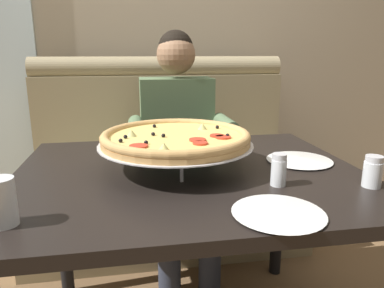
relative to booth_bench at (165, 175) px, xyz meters
The scene contains 10 objects.
back_wall_with_window 1.15m from the booth_bench, 90.00° to the left, with size 6.00×0.12×2.80m, color tan.
booth_bench is the anchor object (origin of this frame).
dining_table 1.00m from the booth_bench, 90.00° to the right, with size 1.22×0.99×0.75m.
diner_main 0.41m from the booth_bench, 78.22° to the right, with size 0.54×0.64×1.27m.
pizza 1.04m from the booth_bench, 92.62° to the right, with size 0.55×0.55×0.14m.
shaker_oregano 1.38m from the booth_bench, 66.18° to the right, with size 0.06×0.06×0.10m.
shaker_pepper_flakes 1.25m from the booth_bench, 77.65° to the right, with size 0.05×0.05×0.10m.
plate_near_left 1.41m from the booth_bench, 82.83° to the right, with size 0.24×0.24×0.02m.
plate_near_right 1.09m from the booth_bench, 64.91° to the right, with size 0.25×0.25×0.02m.
drinking_glass 1.45m from the booth_bench, 111.44° to the right, with size 0.07×0.07×0.12m.
Camera 1 is at (-0.19, -1.20, 1.16)m, focal length 33.66 mm.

